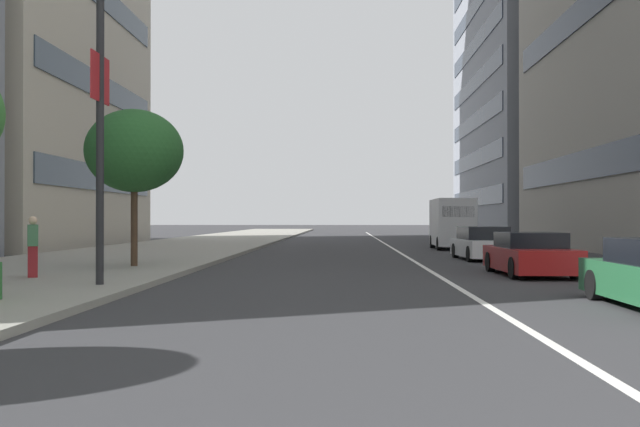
# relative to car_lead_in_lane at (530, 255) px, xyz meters

# --- Properties ---
(sidewalk_right_plaza) EXTENTS (160.00, 8.98, 0.15)m
(sidewalk_right_plaza) POSITION_rel_car_lead_in_lane_xyz_m (10.07, 14.65, -0.52)
(sidewalk_right_plaza) COLOR gray
(sidewalk_right_plaza) RESTS_ON ground
(lane_centre_stripe) EXTENTS (110.00, 0.16, 0.01)m
(lane_centre_stripe) POSITION_rel_car_lead_in_lane_xyz_m (15.07, 2.74, -0.59)
(lane_centre_stripe) COLOR silver
(lane_centre_stripe) RESTS_ON ground
(car_lead_in_lane) EXTENTS (4.57, 1.97, 1.27)m
(car_lead_in_lane) POSITION_rel_car_lead_in_lane_xyz_m (0.00, 0.00, 0.00)
(car_lead_in_lane) COLOR maroon
(car_lead_in_lane) RESTS_ON ground
(car_approaching_light) EXTENTS (4.55, 2.00, 1.36)m
(car_approaching_light) POSITION_rel_car_lead_in_lane_xyz_m (8.23, -0.14, 0.05)
(car_approaching_light) COLOR silver
(car_approaching_light) RESTS_ON ground
(delivery_van_ahead) EXTENTS (5.08, 2.11, 2.76)m
(delivery_van_ahead) POSITION_rel_car_lead_in_lane_xyz_m (18.85, -0.46, 0.87)
(delivery_van_ahead) COLOR silver
(delivery_van_ahead) RESTS_ON ground
(street_lamp_with_banners) EXTENTS (1.26, 2.63, 9.45)m
(street_lamp_with_banners) POSITION_rel_car_lead_in_lane_xyz_m (-5.11, 10.80, 5.11)
(street_lamp_with_banners) COLOR #232326
(street_lamp_with_banners) RESTS_ON sidewalk_right_plaza
(street_tree_by_lamp_post) EXTENTS (3.15, 3.15, 5.05)m
(street_tree_by_lamp_post) POSITION_rel_car_lead_in_lane_xyz_m (1.60, 12.27, 3.26)
(street_tree_by_lamp_post) COLOR #473323
(street_tree_by_lamp_post) RESTS_ON sidewalk_right_plaza
(pedestrian_on_plaza) EXTENTS (0.47, 0.40, 1.59)m
(pedestrian_on_plaza) POSITION_rel_car_lead_in_lane_xyz_m (-3.09, 13.58, 0.35)
(pedestrian_on_plaza) COLOR maroon
(pedestrian_on_plaza) RESTS_ON sidewalk_right_plaza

